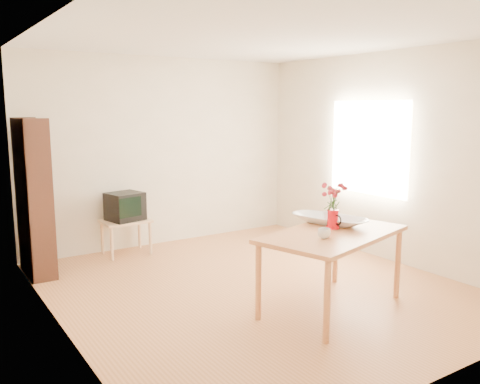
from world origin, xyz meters
TOP-DOWN VIEW (x-y plane):
  - room at (0.03, 0.00)m, footprint 4.50×4.50m
  - table at (0.29, -0.86)m, footprint 1.64×1.20m
  - tv_stand at (-0.70, 1.97)m, footprint 0.60×0.45m
  - bookshelf at (-1.85, 1.75)m, footprint 0.28×0.70m
  - pitcher at (0.39, -0.74)m, footprint 0.13×0.20m
  - flowers at (0.39, -0.74)m, footprint 0.21×0.21m
  - mug at (0.07, -0.98)m, footprint 0.16×0.16m
  - bowl at (0.50, -0.58)m, footprint 0.66×0.66m
  - teacup_a at (0.46, -0.58)m, footprint 0.09×0.09m
  - teacup_b at (0.54, -0.56)m, footprint 0.08×0.08m
  - television at (-0.70, 1.98)m, footprint 0.49×0.47m

SIDE VIEW (x-z plane):
  - tv_stand at x=-0.70m, z-range 0.16..0.62m
  - television at x=-0.70m, z-range 0.46..0.83m
  - table at x=0.29m, z-range 0.30..1.05m
  - mug at x=0.07m, z-range 0.75..0.84m
  - pitcher at x=0.39m, z-range 0.74..0.93m
  - bookshelf at x=-1.85m, z-range -0.06..1.74m
  - teacup_b at x=0.54m, z-range 0.91..0.98m
  - teacup_a at x=0.46m, z-range 0.91..0.99m
  - bowl at x=0.50m, z-range 0.75..1.24m
  - flowers at x=0.39m, z-range 0.93..1.23m
  - room at x=0.03m, z-range -0.95..3.55m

